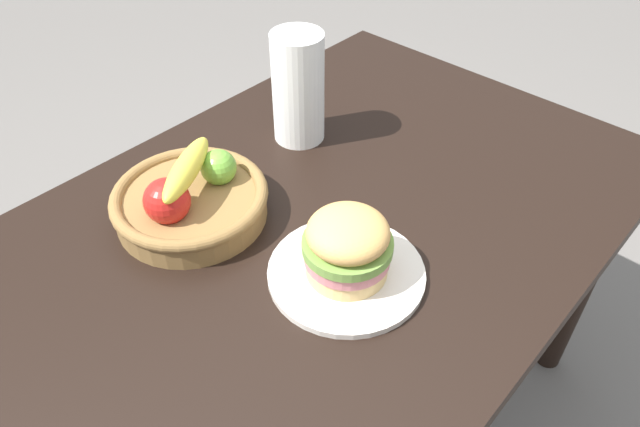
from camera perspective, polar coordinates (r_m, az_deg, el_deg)
ground_plane at (r=1.70m, az=-0.47°, el=-19.67°), size 8.00×8.00×0.00m
dining_table at (r=1.17m, az=-0.65°, el=-4.39°), size 1.40×0.90×0.75m
plate at (r=1.00m, az=2.56°, el=-5.75°), size 0.27×0.27×0.01m
sandwich at (r=0.96m, az=2.67°, el=-3.08°), size 0.15×0.15×0.12m
fruit_basket at (r=1.11m, az=-12.46°, el=1.40°), size 0.29×0.29×0.13m
paper_towel_roll at (r=1.26m, az=-2.12°, el=12.01°), size 0.11×0.11×0.24m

